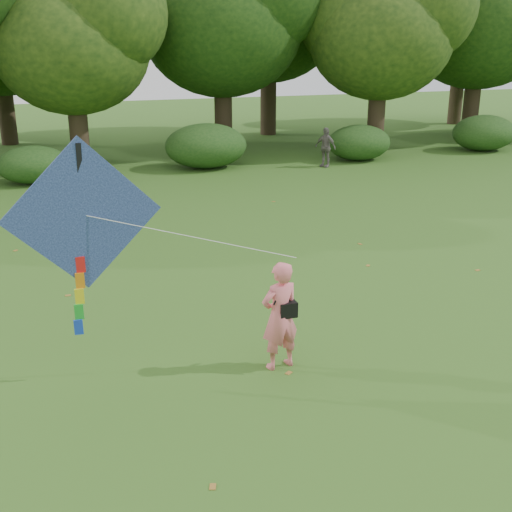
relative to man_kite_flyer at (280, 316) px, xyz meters
name	(u,v)px	position (x,y,z in m)	size (l,w,h in m)	color
ground	(315,378)	(0.42, -0.55, -0.94)	(100.00, 100.00, 0.00)	#265114
man_kite_flyer	(280,316)	(0.00, 0.00, 0.00)	(0.68, 0.45, 1.87)	#EF7079
bystander_right	(325,147)	(8.29, 15.88, -0.10)	(0.98, 0.41, 1.68)	slate
crossbody_bag	(287,309)	(0.12, -0.03, 0.12)	(0.43, 0.20, 0.73)	black
flying_kite	(83,218)	(-2.94, 0.66, 1.77)	(4.39, 0.88, 3.16)	#2655A6
tree_line	(148,30)	(2.09, 22.33, 4.67)	(54.70, 15.30, 9.48)	#3A2D1E
shrub_band	(118,154)	(-0.30, 17.05, -0.08)	(39.15, 3.22, 1.88)	#264919
fallen_leaves	(273,286)	(1.21, 3.49, -0.93)	(10.58, 15.31, 0.01)	olive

